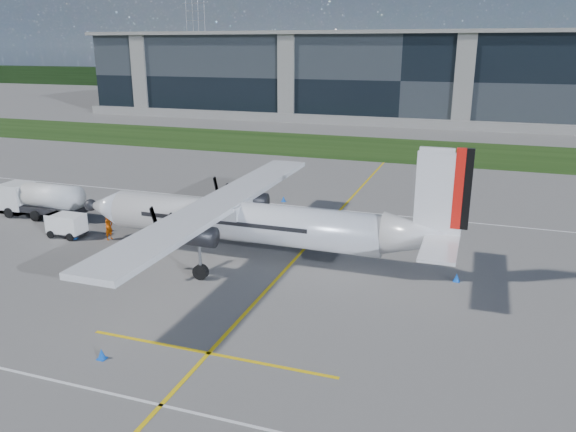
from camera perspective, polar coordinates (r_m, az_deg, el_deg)
name	(u,v)px	position (r m, az deg, el deg)	size (l,w,h in m)	color
ground	(360,159)	(68.44, 7.36, 5.73)	(400.00, 400.00, 0.00)	#63605E
grass_strip	(373,148)	(76.15, 8.64, 6.83)	(400.00, 18.00, 0.04)	black
terminal_building	(409,78)	(106.78, 12.16, 13.55)	(120.00, 20.00, 15.00)	black
tree_line	(436,83)	(166.63, 14.83, 12.92)	(400.00, 6.00, 6.00)	black
pylon_west	(196,39)	(199.15, -9.29, 17.28)	(9.00, 4.60, 30.00)	gray
yellow_taxiway_centerline	(312,240)	(39.56, 2.48, -2.50)	(0.20, 70.00, 0.01)	yellow
turboprop_aircraft	(256,200)	(34.98, -3.31, 1.65)	(25.43, 26.37, 7.91)	white
fuel_tanker_truck	(37,200)	(48.92, -24.14, 1.51)	(7.41, 2.41, 2.78)	silver
baggage_tug	(67,225)	(43.19, -21.57, -0.88)	(2.75, 1.65, 1.65)	white
ground_crew_person	(109,225)	(41.40, -17.76, -0.90)	(0.85, 0.61, 2.10)	#F25907
safety_cone_fwd	(75,235)	(42.62, -20.85, -1.84)	(0.36, 0.36, 0.50)	blue
safety_cone_portwing	(102,354)	(26.54, -18.41, -13.14)	(0.36, 0.36, 0.50)	blue
safety_cone_nose_stbd	(110,228)	(43.47, -17.66, -1.16)	(0.36, 0.36, 0.50)	blue
safety_cone_tail	(457,277)	(34.22, 16.75, -5.99)	(0.36, 0.36, 0.50)	blue
safety_cone_stbdwing	(284,199)	(49.28, -0.46, 1.76)	(0.36, 0.36, 0.50)	blue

